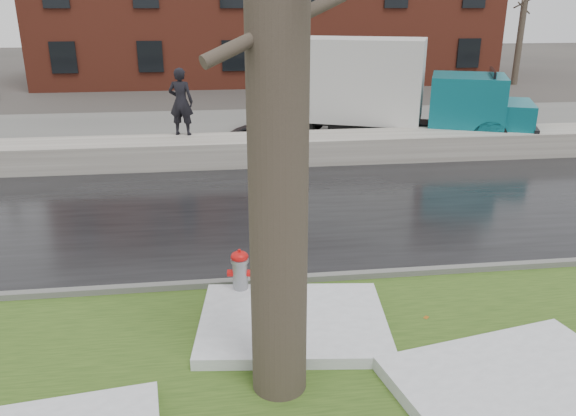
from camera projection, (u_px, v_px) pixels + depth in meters
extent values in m
plane|color=#47423D|center=(314.00, 314.00, 8.35)|extent=(120.00, 120.00, 0.00)
cube|color=#2B4517|center=(331.00, 363.00, 7.17)|extent=(60.00, 4.50, 0.04)
cube|color=black|center=(279.00, 210.00, 12.54)|extent=(60.00, 7.00, 0.03)
cube|color=slate|center=(253.00, 131.00, 20.47)|extent=(60.00, 9.00, 0.03)
cube|color=slate|center=(304.00, 279.00, 9.26)|extent=(60.00, 0.15, 0.14)
cube|color=#B8B4A8|center=(263.00, 150.00, 16.33)|extent=(60.00, 1.60, 0.75)
cylinder|color=brown|center=(126.00, 26.00, 30.77)|extent=(0.36, 0.36, 6.50)
cylinder|color=brown|center=(124.00, 8.00, 30.44)|extent=(0.84, 1.62, 0.73)
cylinder|color=brown|center=(125.00, 20.00, 30.65)|extent=(1.40, 0.61, 0.63)
cylinder|color=brown|center=(522.00, 26.00, 31.56)|extent=(0.36, 0.36, 6.50)
cylinder|color=brown|center=(524.00, 8.00, 31.24)|extent=(0.84, 1.62, 0.73)
cylinder|color=brown|center=(522.00, 19.00, 31.44)|extent=(1.40, 0.61, 0.63)
cylinder|color=gray|center=(240.00, 277.00, 8.63)|extent=(0.26, 0.26, 0.70)
ellipsoid|color=red|center=(240.00, 256.00, 8.51)|extent=(0.31, 0.31, 0.16)
cylinder|color=red|center=(239.00, 251.00, 8.48)|extent=(0.06, 0.06, 0.05)
cylinder|color=red|center=(231.00, 273.00, 8.60)|extent=(0.12, 0.12, 0.11)
cylinder|color=red|center=(249.00, 273.00, 8.60)|extent=(0.12, 0.12, 0.11)
cylinder|color=gray|center=(241.00, 269.00, 8.74)|extent=(0.15, 0.12, 0.14)
cylinder|color=brown|center=(277.00, 39.00, 5.37)|extent=(0.71, 0.71, 7.96)
cylinder|color=brown|center=(277.00, 27.00, 5.34)|extent=(1.53, 0.88, 0.71)
cube|color=black|center=(378.00, 123.00, 18.80)|extent=(7.52, 3.87, 0.21)
cube|color=beige|center=(343.00, 79.00, 18.63)|extent=(5.76, 4.24, 2.61)
cube|color=#0C606D|center=(467.00, 101.00, 17.84)|extent=(2.95, 3.00, 1.65)
cube|color=#0C606D|center=(512.00, 116.00, 17.62)|extent=(1.89, 2.41, 0.87)
cube|color=black|center=(491.00, 84.00, 17.47)|extent=(0.82, 1.82, 0.87)
cube|color=black|center=(253.00, 125.00, 20.00)|extent=(1.98, 1.71, 0.65)
cylinder|color=black|center=(489.00, 138.00, 17.05)|extent=(1.09, 0.68, 1.07)
cylinder|color=black|center=(485.00, 125.00, 18.89)|extent=(1.09, 0.68, 1.07)
cylinder|color=black|center=(344.00, 130.00, 18.15)|extent=(1.09, 0.68, 1.07)
cylinder|color=black|center=(354.00, 119.00, 19.99)|extent=(1.09, 0.68, 1.07)
cylinder|color=black|center=(298.00, 127.00, 18.53)|extent=(1.09, 0.68, 1.07)
cylinder|color=black|center=(312.00, 116.00, 20.37)|extent=(1.09, 0.68, 1.07)
imported|color=black|center=(181.00, 102.00, 16.16)|extent=(0.80, 0.63, 1.93)
cube|color=silver|center=(293.00, 322.00, 7.91)|extent=(2.81, 2.28, 0.16)
cube|color=silver|center=(515.00, 383.00, 6.61)|extent=(3.10, 2.32, 0.18)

